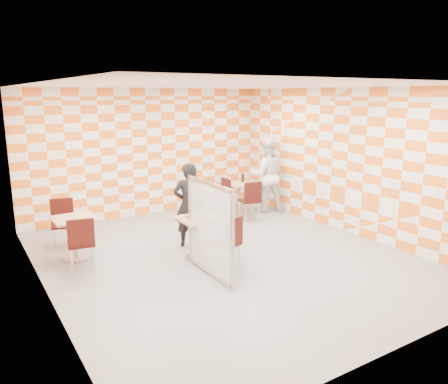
% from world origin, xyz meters
% --- Properties ---
extents(room_shell, '(7.00, 7.00, 7.00)m').
position_xyz_m(room_shell, '(0.00, 0.54, 1.50)').
color(room_shell, gray).
rests_on(room_shell, ground).
extents(main_table, '(0.70, 0.70, 0.75)m').
position_xyz_m(main_table, '(-0.41, 0.20, 0.51)').
color(main_table, tan).
rests_on(main_table, ground).
extents(second_table, '(0.70, 0.70, 0.75)m').
position_xyz_m(second_table, '(1.87, 2.33, 0.51)').
color(second_table, tan).
rests_on(second_table, ground).
extents(empty_table, '(0.70, 0.70, 0.75)m').
position_xyz_m(empty_table, '(-2.27, 1.37, 0.51)').
color(empty_table, tan).
rests_on(empty_table, ground).
extents(chair_main_front, '(0.52, 0.53, 0.92)m').
position_xyz_m(chair_main_front, '(-0.28, -0.55, 0.54)').
color(chair_main_front, black).
rests_on(chair_main_front, ground).
extents(chair_second_front, '(0.49, 0.50, 0.92)m').
position_xyz_m(chair_second_front, '(1.74, 1.65, 0.54)').
color(chair_second_front, black).
rests_on(chair_second_front, ground).
extents(chair_second_side, '(0.45, 0.44, 0.92)m').
position_xyz_m(chair_second_side, '(1.33, 2.27, 0.54)').
color(chair_second_side, black).
rests_on(chair_second_side, ground).
extents(chair_empty_near, '(0.48, 0.49, 0.92)m').
position_xyz_m(chair_empty_near, '(-2.33, 0.69, 0.54)').
color(chair_empty_near, black).
rests_on(chair_empty_near, ground).
extents(chair_empty_far, '(0.51, 0.51, 0.92)m').
position_xyz_m(chair_empty_far, '(-2.32, 2.13, 0.54)').
color(chair_empty_far, black).
rests_on(chair_empty_far, ground).
extents(partition, '(0.08, 1.38, 1.55)m').
position_xyz_m(partition, '(-0.66, -0.59, 0.79)').
color(partition, white).
rests_on(partition, ground).
extents(man_dark, '(0.69, 0.58, 1.61)m').
position_xyz_m(man_dark, '(-0.25, 0.90, 0.81)').
color(man_dark, black).
rests_on(man_dark, ground).
extents(man_white, '(1.10, 1.00, 1.84)m').
position_xyz_m(man_white, '(2.55, 2.14, 0.92)').
color(man_white, white).
rests_on(man_white, ground).
extents(pizza_on_foil, '(0.40, 0.40, 0.04)m').
position_xyz_m(pizza_on_foil, '(-0.41, 0.18, 0.77)').
color(pizza_on_foil, silver).
rests_on(pizza_on_foil, main_table).
extents(sport_bottle, '(0.06, 0.06, 0.20)m').
position_xyz_m(sport_bottle, '(1.67, 2.46, 0.84)').
color(sport_bottle, white).
rests_on(sport_bottle, second_table).
extents(soda_bottle, '(0.07, 0.07, 0.23)m').
position_xyz_m(soda_bottle, '(2.03, 2.43, 0.85)').
color(soda_bottle, black).
rests_on(soda_bottle, second_table).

